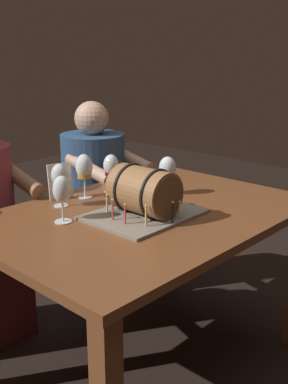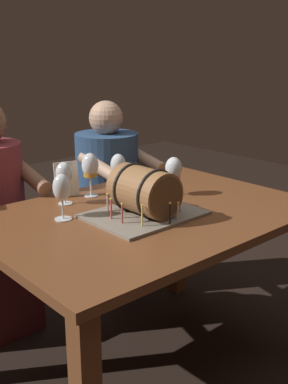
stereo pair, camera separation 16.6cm
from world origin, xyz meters
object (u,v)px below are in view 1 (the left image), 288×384
Objects in this scene: wine_glass_amber at (84,168)px; menu_card at (60,181)px; wine_glass_rose at (167,169)px; wine_glass_empty at (62,191)px; dining_table at (146,235)px; barrel_cake at (144,194)px; wine_glass_white at (60,177)px; wine_glass_red at (111,167)px; person_seated_right at (95,204)px.

wine_glass_amber reaches higher than menu_card.
wine_glass_amber is at bearing 140.91° from wine_glass_rose.
wine_glass_amber reaches higher than wine_glass_empty.
dining_table is 7.25× the size of wine_glass_empty.
wine_glass_empty is at bearing 145.79° from barrel_cake.
wine_glass_red is at bearing 0.33° from wine_glass_white.
dining_table is 0.40m from wine_glass_red.
dining_table is 7.23× the size of wine_glass_white.
wine_glass_red is 0.26m from wine_glass_rose.
barrel_cake is 0.38m from wine_glass_red.
barrel_cake is 0.93m from person_seated_right.
menu_card is 0.14× the size of person_seated_right.
person_seated_right reaches higher than wine_glass_empty.
wine_glass_amber is 1.13× the size of wine_glass_rose.
wine_glass_red is (0.10, 0.31, 0.23)m from dining_table.
wine_glass_empty is (-0.32, 0.15, 0.23)m from dining_table.
menu_card reaches higher than dining_table.
wine_glass_red is 0.96× the size of wine_glass_white.
wine_glass_red is 0.89× the size of wine_glass_amber.
wine_glass_red is (0.15, 0.35, 0.03)m from barrel_cake.
dining_table is 1.20× the size of person_seated_right.
wine_glass_rose is (0.15, -0.22, 0.00)m from wine_glass_red.
person_seated_right is at bearing 45.01° from wine_glass_amber.
wine_glass_rose reaches higher than dining_table.
dining_table is 0.21m from barrel_cake.
wine_glass_amber reaches higher than wine_glass_rose.
wine_glass_amber is 0.12m from menu_card.
wine_glass_white reaches higher than wine_glass_red.
dining_table is 0.34m from wine_glass_rose.
wine_glass_white is at bearing 122.97° from dining_table.
barrel_cake is 2.47× the size of wine_glass_rose.
person_seated_right is (0.56, 0.43, -0.35)m from wine_glass_white.
wine_glass_red and wine_glass_rose have the same top height.
person_seated_right is (0.41, 0.41, -0.36)m from wine_glass_amber.
wine_glass_red is 0.16× the size of person_seated_right.
barrel_cake is 2.75× the size of menu_card.
wine_glass_amber is (-0.05, 0.33, 0.24)m from dining_table.
barrel_cake is at bearing -66.43° from wine_glass_white.
dining_table is at bearing -107.19° from wine_glass_red.
wine_glass_white reaches higher than dining_table.
person_seated_right is (0.67, 0.59, -0.35)m from wine_glass_empty.
wine_glass_amber is at bearing 7.54° from wine_glass_white.
dining_table is 0.44m from wine_glass_white.
wine_glass_amber reaches higher than dining_table.
menu_card is at bearing 100.86° from barrel_cake.
wine_glass_rose is at bearing -23.99° from menu_card.
wine_glass_red is 1.12× the size of menu_card.
person_seated_right is at bearing 37.45° from wine_glass_white.
wine_glass_rose is at bearing -26.18° from wine_glass_white.
wine_glass_amber is at bearing 98.69° from dining_table.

